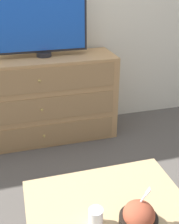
# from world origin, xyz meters

# --- Properties ---
(ground_plane) EXTENTS (12.00, 12.00, 0.00)m
(ground_plane) POSITION_xyz_m (0.00, 0.00, 0.00)
(ground_plane) COLOR #56514C
(dresser) EXTENTS (1.40, 0.45, 0.79)m
(dresser) POSITION_xyz_m (0.01, -0.24, 0.39)
(dresser) COLOR tan
(dresser) RESTS_ON ground_plane
(tv) EXTENTS (0.77, 0.13, 0.56)m
(tv) POSITION_xyz_m (0.09, -0.21, 1.08)
(tv) COLOR #232328
(tv) RESTS_ON dresser
(coffee_table) EXTENTS (0.80, 0.65, 0.41)m
(coffee_table) POSITION_xyz_m (0.19, -1.70, 0.35)
(coffee_table) COLOR tan
(coffee_table) RESTS_ON ground_plane
(takeout_bowl) EXTENTS (0.18, 0.18, 0.19)m
(takeout_bowl) POSITION_xyz_m (0.28, -1.82, 0.45)
(takeout_bowl) COLOR black
(takeout_bowl) RESTS_ON coffee_table
(drink_cup) EXTENTS (0.07, 0.07, 0.09)m
(drink_cup) POSITION_xyz_m (0.09, -1.77, 0.45)
(drink_cup) COLOR beige
(drink_cup) RESTS_ON coffee_table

